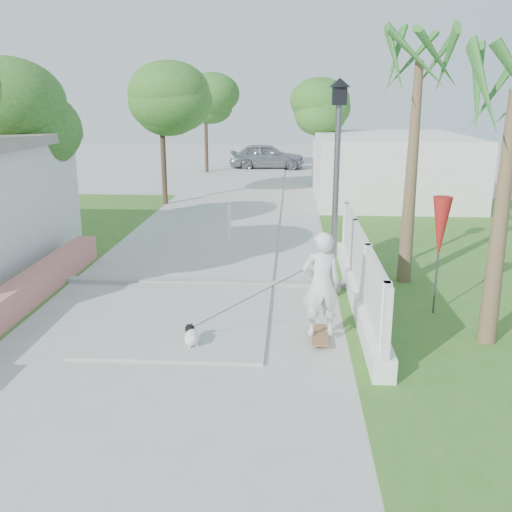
# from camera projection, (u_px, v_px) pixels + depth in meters

# --- Properties ---
(ground) EXTENTS (90.00, 90.00, 0.00)m
(ground) POSITION_uv_depth(u_px,v_px,m) (127.00, 436.00, 7.09)
(ground) COLOR #B7B7B2
(ground) RESTS_ON ground
(path_strip) EXTENTS (3.20, 36.00, 0.06)m
(path_strip) POSITION_uv_depth(u_px,v_px,m) (248.00, 188.00, 26.32)
(path_strip) COLOR #B7B7B2
(path_strip) RESTS_ON ground
(curb) EXTENTS (6.50, 0.25, 0.10)m
(curb) POSITION_uv_depth(u_px,v_px,m) (201.00, 282.00, 12.85)
(curb) COLOR #999993
(curb) RESTS_ON ground
(grass_right) EXTENTS (8.00, 20.00, 0.01)m
(grass_right) POSITION_uv_depth(u_px,v_px,m) (489.00, 265.00, 14.37)
(grass_right) COLOR #3B6921
(grass_right) RESTS_ON ground
(pink_wall) EXTENTS (0.45, 8.20, 0.80)m
(pink_wall) POSITION_uv_depth(u_px,v_px,m) (5.00, 306.00, 10.62)
(pink_wall) COLOR tan
(pink_wall) RESTS_ON ground
(lattice_fence) EXTENTS (0.35, 7.00, 1.50)m
(lattice_fence) POSITION_uv_depth(u_px,v_px,m) (359.00, 278.00, 11.56)
(lattice_fence) COLOR white
(lattice_fence) RESTS_ON ground
(building_right) EXTENTS (6.00, 8.00, 2.60)m
(building_right) POSITION_uv_depth(u_px,v_px,m) (388.00, 167.00, 23.69)
(building_right) COLOR silver
(building_right) RESTS_ON ground
(street_lamp) EXTENTS (0.44, 0.44, 4.44)m
(street_lamp) POSITION_uv_depth(u_px,v_px,m) (336.00, 181.00, 11.56)
(street_lamp) COLOR #59595E
(street_lamp) RESTS_ON ground
(bollard) EXTENTS (0.14, 0.14, 1.09)m
(bollard) POSITION_uv_depth(u_px,v_px,m) (229.00, 222.00, 16.54)
(bollard) COLOR white
(bollard) RESTS_ON ground
(patio_umbrella) EXTENTS (0.36, 0.36, 2.30)m
(patio_umbrella) POSITION_uv_depth(u_px,v_px,m) (440.00, 229.00, 10.68)
(patio_umbrella) COLOR #59595E
(patio_umbrella) RESTS_ON ground
(tree_left_mid) EXTENTS (3.20, 3.20, 4.85)m
(tree_left_mid) POSITION_uv_depth(u_px,v_px,m) (1.00, 121.00, 14.64)
(tree_left_mid) COLOR #4C3826
(tree_left_mid) RESTS_ON ground
(tree_path_left) EXTENTS (3.40, 3.40, 5.23)m
(tree_path_left) POSITION_uv_depth(u_px,v_px,m) (162.00, 104.00, 21.61)
(tree_path_left) COLOR #4C3826
(tree_path_left) RESTS_ON ground
(tree_path_right) EXTENTS (3.00, 3.00, 4.79)m
(tree_path_right) POSITION_uv_depth(u_px,v_px,m) (320.00, 111.00, 25.18)
(tree_path_right) COLOR #4C3826
(tree_path_right) RESTS_ON ground
(tree_path_far) EXTENTS (3.20, 3.20, 5.17)m
(tree_path_far) POSITION_uv_depth(u_px,v_px,m) (206.00, 102.00, 31.22)
(tree_path_far) COLOR #4C3826
(tree_path_far) RESTS_ON ground
(palm_far) EXTENTS (1.80, 1.80, 5.30)m
(palm_far) POSITION_uv_depth(u_px,v_px,m) (418.00, 77.00, 11.87)
(palm_far) COLOR brown
(palm_far) RESTS_ON ground
(skateboarder) EXTENTS (2.52, 0.98, 1.93)m
(skateboarder) POSITION_uv_depth(u_px,v_px,m) (283.00, 292.00, 9.65)
(skateboarder) COLOR olive
(skateboarder) RESTS_ON ground
(dog) EXTENTS (0.37, 0.52, 0.38)m
(dog) POSITION_uv_depth(u_px,v_px,m) (191.00, 336.00, 9.56)
(dog) COLOR white
(dog) RESTS_ON ground
(parked_car) EXTENTS (4.51, 2.11, 1.49)m
(parked_car) POSITION_uv_depth(u_px,v_px,m) (267.00, 156.00, 33.56)
(parked_car) COLOR #9C9EA4
(parked_car) RESTS_ON ground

